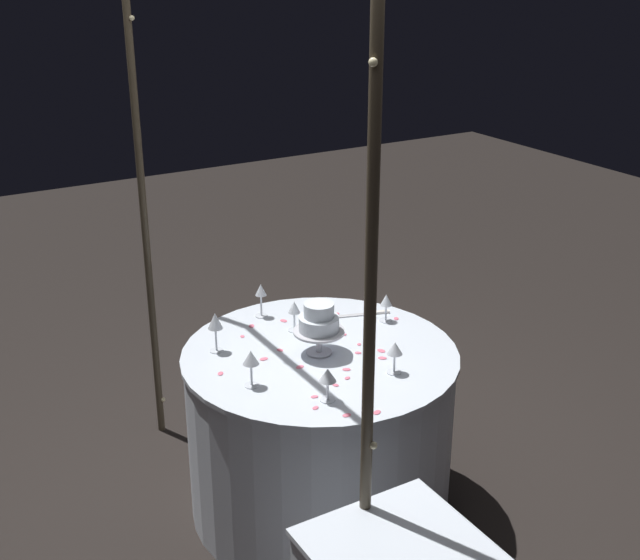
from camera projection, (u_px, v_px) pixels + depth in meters
name	position (u px, v px, depth m)	size (l,w,h in m)	color
ground_plane	(320.00, 502.00, 3.83)	(12.00, 12.00, 0.00)	black
decorative_arch	(225.00, 207.00, 3.08)	(2.00, 0.06, 2.32)	#473D2D
main_table	(320.00, 430.00, 3.69)	(1.19, 1.19, 0.78)	silver
tiered_cake	(319.00, 322.00, 3.48)	(0.22, 0.22, 0.23)	silver
wine_glass_0	(395.00, 350.00, 3.33)	(0.06, 0.06, 0.14)	silver
wine_glass_1	(251.00, 359.00, 3.23)	(0.06, 0.06, 0.16)	silver
wine_glass_2	(386.00, 302.00, 3.80)	(0.06, 0.06, 0.13)	silver
wine_glass_3	(215.00, 323.00, 3.50)	(0.06, 0.06, 0.18)	silver
wine_glass_4	(294.00, 310.00, 3.70)	(0.06, 0.06, 0.14)	silver
wine_glass_5	(328.00, 377.00, 3.13)	(0.07, 0.07, 0.14)	silver
wine_glass_6	(261.00, 293.00, 3.84)	(0.06, 0.06, 0.16)	silver
cake_knife	(363.00, 314.00, 3.89)	(0.11, 0.29, 0.01)	silver
rose_petal_0	(381.00, 351.00, 3.55)	(0.04, 0.03, 0.00)	#EA6B84
rose_petal_1	(252.00, 326.00, 3.78)	(0.04, 0.03, 0.00)	#EA6B84
rose_petal_2	(347.00, 378.00, 3.32)	(0.03, 0.02, 0.00)	#EA6B84
rose_petal_3	(264.00, 359.00, 3.48)	(0.04, 0.03, 0.00)	#EA6B84
rose_petal_4	(396.00, 319.00, 3.85)	(0.03, 0.02, 0.00)	#EA6B84
rose_petal_5	(382.00, 358.00, 3.49)	(0.04, 0.03, 0.00)	#EA6B84
rose_petal_6	(280.00, 350.00, 3.55)	(0.03, 0.02, 0.00)	#EA6B84
rose_petal_7	(347.00, 415.00, 3.06)	(0.03, 0.02, 0.00)	#EA6B84
rose_petal_8	(358.00, 353.00, 3.53)	(0.03, 0.02, 0.00)	#EA6B84
rose_petal_9	(300.00, 367.00, 3.41)	(0.04, 0.03, 0.00)	#EA6B84
rose_petal_10	(314.00, 397.00, 3.19)	(0.03, 0.02, 0.00)	#EA6B84
rose_petal_11	(335.00, 385.00, 3.27)	(0.03, 0.02, 0.00)	#EA6B84
rose_petal_12	(242.00, 336.00, 3.68)	(0.03, 0.02, 0.00)	#EA6B84
rose_petal_13	(327.00, 313.00, 3.91)	(0.03, 0.02, 0.00)	#EA6B84
rose_petal_14	(377.00, 412.00, 3.08)	(0.04, 0.02, 0.00)	#EA6B84
rose_petal_15	(284.00, 321.00, 3.83)	(0.04, 0.03, 0.00)	#EA6B84
rose_petal_16	(315.00, 408.00, 3.11)	(0.03, 0.02, 0.00)	#EA6B84
rose_petal_17	(221.00, 373.00, 3.36)	(0.03, 0.02, 0.00)	#EA6B84
rose_petal_18	(346.00, 369.00, 3.39)	(0.03, 0.02, 0.00)	#EA6B84
rose_petal_19	(344.00, 335.00, 3.69)	(0.03, 0.02, 0.00)	#EA6B84
rose_petal_20	(359.00, 344.00, 3.61)	(0.02, 0.02, 0.00)	#EA6B84
rose_petal_21	(337.00, 314.00, 3.91)	(0.03, 0.02, 0.00)	#EA6B84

